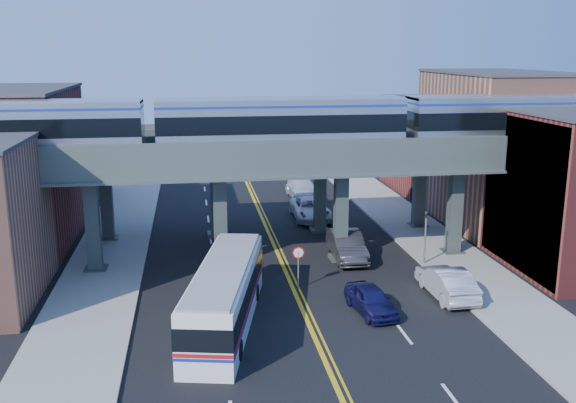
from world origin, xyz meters
name	(u,v)px	position (x,y,z in m)	size (l,w,h in m)	color
ground	(302,309)	(0.00, 0.00, 0.00)	(120.00, 120.00, 0.00)	black
sidewalk_west	(108,260)	(-11.50, 10.00, 0.08)	(5.00, 70.00, 0.16)	gray
sidewalk_east	(435,245)	(11.50, 10.00, 0.08)	(5.00, 70.00, 0.16)	gray
building_west_b	(14,167)	(-18.50, 16.00, 5.50)	(8.00, 14.00, 11.00)	maroon
building_west_c	(52,159)	(-18.50, 29.00, 4.00)	(8.00, 10.00, 8.00)	#9A6450
building_east_b	(494,149)	(18.50, 16.00, 6.00)	(8.00, 14.00, 12.00)	#9A6450
building_east_c	(433,145)	(18.50, 29.00, 4.50)	(8.00, 10.00, 9.00)	maroon
mural_panel	(521,199)	(14.55, 4.00, 4.75)	(0.10, 9.50, 9.50)	teal
elevated_viaduct_near	(281,167)	(0.00, 8.00, 6.47)	(52.00, 3.60, 7.40)	#3B4542
elevated_viaduct_far	(268,150)	(0.00, 15.00, 6.47)	(52.00, 3.60, 7.40)	#3B4542
transit_train	(281,123)	(-0.01, 8.00, 9.31)	(48.33, 3.03, 3.53)	black
stop_sign	(298,261)	(0.30, 3.00, 1.76)	(0.76, 0.09, 2.63)	slate
traffic_signal	(426,232)	(9.20, 6.00, 2.30)	(0.15, 0.18, 4.10)	slate
transit_bus	(225,296)	(-4.26, -1.49, 1.58)	(5.09, 12.22, 3.07)	white
car_lane_a	(371,300)	(3.57, -1.05, 0.74)	(1.74, 4.32, 1.47)	#12113F
car_lane_b	(347,246)	(4.49, 8.08, 0.93)	(1.97, 5.64, 1.86)	#272729
car_lane_c	(310,209)	(3.98, 18.82, 0.86)	(2.86, 6.20, 1.72)	silver
car_lane_d	(302,189)	(4.65, 26.48, 0.91)	(2.54, 6.25, 1.81)	silver
car_parked_curb	(447,282)	(8.50, 0.54, 0.89)	(1.88, 5.38, 1.77)	#B4B4B9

